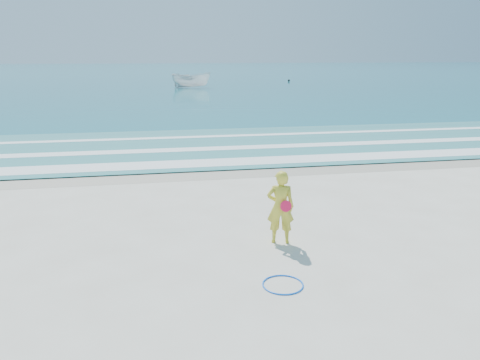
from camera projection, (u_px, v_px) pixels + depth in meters
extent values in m
plane|color=silver|center=(248.00, 282.00, 9.29)|extent=(400.00, 400.00, 0.00)
cube|color=#B2A893|center=(201.00, 172.00, 17.83)|extent=(400.00, 2.40, 0.00)
cube|color=#19727F|center=(158.00, 72.00, 108.87)|extent=(400.00, 190.00, 0.04)
cube|color=#59B7AD|center=(190.00, 146.00, 22.56)|extent=(400.00, 10.00, 0.01)
cube|color=white|center=(197.00, 163.00, 19.05)|extent=(400.00, 1.40, 0.01)
cube|color=white|center=(191.00, 149.00, 21.80)|extent=(400.00, 0.90, 0.01)
cube|color=white|center=(186.00, 137.00, 24.93)|extent=(400.00, 0.60, 0.01)
torus|color=blue|center=(283.00, 285.00, 9.15)|extent=(1.05, 1.05, 0.03)
imported|color=silver|center=(191.00, 80.00, 59.91)|extent=(5.50, 3.55, 1.99)
sphere|color=black|center=(289.00, 80.00, 73.31)|extent=(0.34, 0.34, 0.34)
imported|color=gold|center=(280.00, 207.00, 11.01)|extent=(0.73, 0.56, 1.78)
cylinder|color=#F61546|center=(286.00, 206.00, 10.83)|extent=(0.27, 0.08, 0.27)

